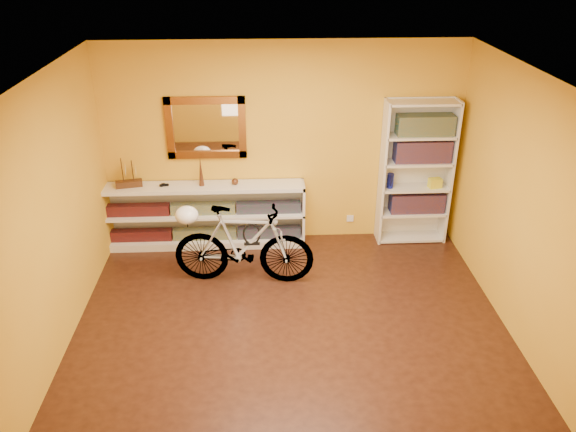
{
  "coord_description": "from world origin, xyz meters",
  "views": [
    {
      "loc": [
        -0.26,
        -4.83,
        3.72
      ],
      "look_at": [
        0.0,
        0.7,
        0.95
      ],
      "focal_mm": 35.61,
      "sensor_mm": 36.0,
      "label": 1
    }
  ],
  "objects_px": {
    "bookcase": "(416,173)",
    "helmet": "(187,215)",
    "console_unit": "(204,215)",
    "bicycle": "(244,245)"
  },
  "relations": [
    {
      "from": "helmet",
      "to": "console_unit",
      "type": "bearing_deg",
      "value": 83.65
    },
    {
      "from": "bookcase",
      "to": "bicycle",
      "type": "distance_m",
      "value": 2.43
    },
    {
      "from": "bookcase",
      "to": "helmet",
      "type": "relative_size",
      "value": 7.15
    },
    {
      "from": "bicycle",
      "to": "console_unit",
      "type": "bearing_deg",
      "value": 36.1
    },
    {
      "from": "bicycle",
      "to": "helmet",
      "type": "height_order",
      "value": "bicycle"
    },
    {
      "from": "console_unit",
      "to": "bookcase",
      "type": "height_order",
      "value": "bookcase"
    },
    {
      "from": "console_unit",
      "to": "bicycle",
      "type": "relative_size",
      "value": 1.57
    },
    {
      "from": "bookcase",
      "to": "helmet",
      "type": "height_order",
      "value": "bookcase"
    },
    {
      "from": "bicycle",
      "to": "helmet",
      "type": "bearing_deg",
      "value": 90.0
    },
    {
      "from": "console_unit",
      "to": "helmet",
      "type": "height_order",
      "value": "helmet"
    }
  ]
}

